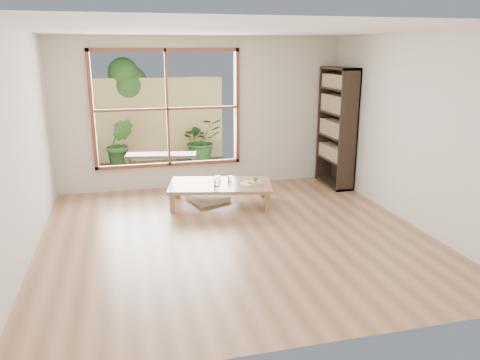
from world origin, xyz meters
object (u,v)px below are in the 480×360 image
(food_tray, at_px, (252,182))
(garden_bench, at_px, (161,157))
(low_table, at_px, (220,186))
(bookshelf, at_px, (337,128))

(food_tray, xyz_separation_m, garden_bench, (-1.23, 2.08, 0.02))
(low_table, bearing_deg, bookshelf, 28.60)
(bookshelf, distance_m, food_tray, 2.03)
(food_tray, relative_size, garden_bench, 0.25)
(garden_bench, bearing_deg, bookshelf, -13.27)
(food_tray, bearing_deg, low_table, 148.17)
(low_table, bearing_deg, food_tray, -1.28)
(low_table, relative_size, food_tray, 4.99)
(bookshelf, bearing_deg, garden_bench, 155.97)
(bookshelf, relative_size, garden_bench, 1.51)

